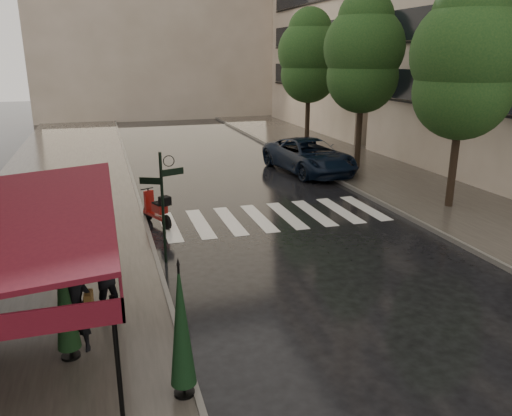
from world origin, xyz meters
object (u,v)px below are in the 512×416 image
pedestrian_with_umbrella (71,270)px  parasol_back (64,298)px  pedestrian_terrace (102,277)px  parked_car (309,156)px  scooter (157,210)px  parasol_front (181,326)px

pedestrian_with_umbrella → parasol_back: bearing=-122.9°
pedestrian_terrace → parked_car: pedestrian_terrace is taller
scooter → parasol_back: bearing=-131.1°
scooter → parked_car: size_ratio=0.29×
pedestrian_with_umbrella → scooter: (2.30, 7.35, -1.23)m
parked_car → parasol_back: (-10.50, -13.54, 0.53)m
scooter → parasol_front: (-0.61, -9.23, 0.86)m
pedestrian_with_umbrella → pedestrian_terrace: size_ratio=1.60×
pedestrian_with_umbrella → scooter: pedestrian_with_umbrella is taller
parasol_front → parasol_back: parasol_front is taller
parked_car → parasol_front: bearing=-126.7°
pedestrian_terrace → parasol_back: bearing=53.4°
pedestrian_terrace → parasol_back: parasol_back is taller
parasol_back → scooter: bearing=72.0°
scooter → parked_car: bearing=13.6°
pedestrian_with_umbrella → parasol_front: 2.56m
parasol_front → pedestrian_with_umbrella: bearing=131.9°
pedestrian_terrace → parked_car: (9.85, 11.81, -0.09)m
pedestrian_with_umbrella → parked_car: pedestrian_with_umbrella is taller
parasol_front → parasol_back: bearing=137.8°
parasol_front → parasol_back: 2.50m
scooter → parasol_back: size_ratio=0.73×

